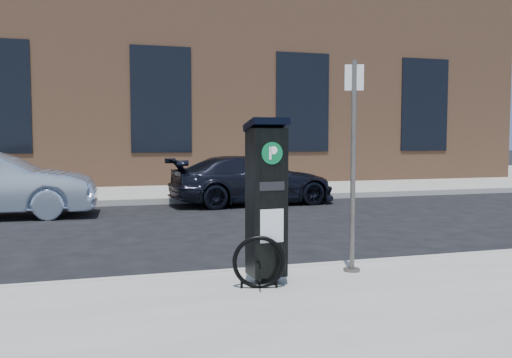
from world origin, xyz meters
name	(u,v)px	position (x,y,z in m)	size (l,w,h in m)	color
ground	(278,278)	(0.00, 0.00, 0.00)	(120.00, 120.00, 0.00)	black
sidewalk_far	(156,183)	(0.00, 14.00, 0.07)	(60.00, 12.00, 0.15)	gray
curb_near	(278,273)	(0.00, -0.02, 0.07)	(60.00, 0.12, 0.16)	#9E9B93
curb_far	(180,201)	(0.00, 8.02, 0.07)	(60.00, 0.12, 0.16)	#9E9B93
building	(147,80)	(0.00, 17.00, 4.15)	(28.00, 10.05, 8.25)	#8E5F40
parking_kiosk	(266,199)	(-0.37, -0.69, 1.06)	(0.43, 0.38, 1.78)	black
sign_pole	(353,168)	(0.76, -0.47, 1.37)	(0.21, 0.20, 2.46)	#615A55
bike_rack	(259,262)	(-0.50, -0.86, 0.42)	(0.55, 0.18, 0.56)	black
car_dark	(253,180)	(1.81, 7.35, 0.63)	(1.77, 4.36, 1.26)	black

